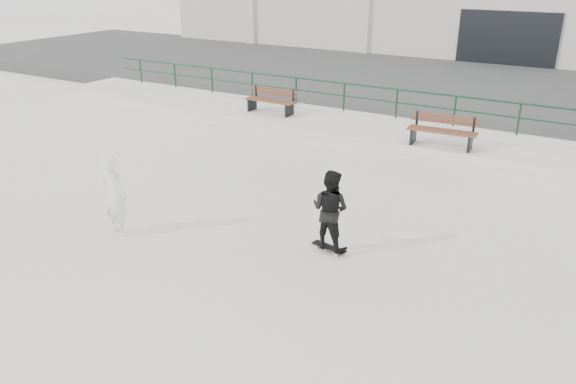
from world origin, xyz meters
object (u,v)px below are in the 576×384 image
Objects in this scene: bench_left at (271,101)px; bench_right at (442,131)px; seated_skater at (115,195)px; skateboard at (329,248)px; standing_skater at (330,210)px.

bench_right reaches higher than bench_left.
bench_left is at bearing 169.32° from bench_right.
seated_skater reaches higher than bench_right.
bench_right reaches higher than skateboard.
standing_skater reaches higher than bench_left.
bench_left is 0.94× the size of bench_right.
bench_left is at bearing -46.48° from standing_skater.
bench_right is 6.71m from skateboard.
bench_left is 1.06× the size of seated_skater.
seated_skater is at bearing -78.66° from bench_left.
bench_right is 6.65m from standing_skater.
standing_skater is (-0.32, -6.64, -0.02)m from bench_right.
seated_skater reaches higher than standing_skater.
bench_left is 2.38× the size of skateboard.
bench_right is at bearing -114.48° from seated_skater.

